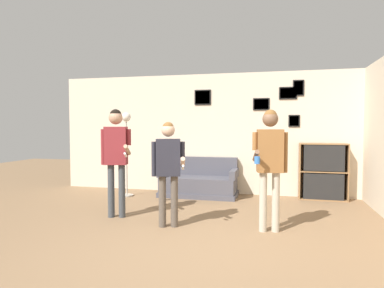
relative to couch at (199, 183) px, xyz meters
The scene contains 9 objects.
ground_plane 3.52m from the couch, 80.74° to the right, with size 20.00×20.00×0.00m, color #846647.
wall_back 1.29m from the couch, 36.47° to the left, with size 8.01×0.08×2.70m.
couch is the anchor object (origin of this frame).
bookshelf 2.60m from the couch, ahead, with size 0.96×0.30×1.17m.
floor_lamp 1.86m from the couch, 164.67° to the right, with size 0.28×0.28×1.82m.
person_player_foreground_left 2.43m from the couch, 114.56° to the right, with size 0.56×0.45×1.80m.
person_player_foreground_center 2.48m from the couch, 88.50° to the right, with size 0.56×0.41×1.58m.
person_watcher_holding_cup 2.86m from the couch, 55.70° to the right, with size 0.49×0.49×1.76m.
bottle_on_floor 0.89m from the couch, 132.20° to the right, with size 0.06×0.06×0.27m.
Camera 1 is at (1.06, -3.78, 1.52)m, focal length 32.00 mm.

